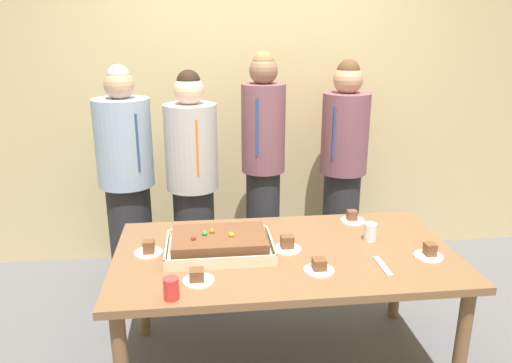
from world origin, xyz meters
name	(u,v)px	position (x,y,z in m)	size (l,w,h in m)	color
interior_back_panel	(253,76)	(0.00, 1.60, 1.50)	(8.00, 0.12, 3.00)	#CCB784
party_table	(285,264)	(0.00, 0.00, 0.65)	(1.81, 0.98, 0.73)	brown
sheet_cake	(219,244)	(-0.35, 0.03, 0.77)	(0.57, 0.40, 0.12)	beige
plated_slice_near_left	(429,253)	(0.74, -0.15, 0.75)	(0.15, 0.15, 0.07)	white
plated_slice_near_right	(198,278)	(-0.47, -0.28, 0.75)	(0.15, 0.15, 0.06)	white
plated_slice_far_left	(149,250)	(-0.72, 0.05, 0.75)	(0.15, 0.15, 0.08)	white
plated_slice_far_right	(287,245)	(0.02, 0.02, 0.75)	(0.15, 0.15, 0.08)	white
plated_slice_center_front	(319,267)	(0.13, -0.24, 0.75)	(0.15, 0.15, 0.06)	white
plated_slice_center_back	(352,218)	(0.49, 0.37, 0.75)	(0.15, 0.15, 0.07)	white
drink_cup_nearest	(171,288)	(-0.58, -0.42, 0.78)	(0.07, 0.07, 0.10)	red
drink_cup_middle	(370,232)	(0.50, 0.09, 0.78)	(0.07, 0.07, 0.10)	white
cake_server_utensil	(383,266)	(0.46, -0.23, 0.73)	(0.03, 0.20, 0.01)	silver
person_serving_front	(263,167)	(0.01, 1.04, 0.91)	(0.31, 0.31, 1.72)	#28282D
person_green_shirt_behind	(343,165)	(0.66, 1.18, 0.86)	(0.36, 0.36, 1.65)	#28282D
person_striped_tie_right	(193,185)	(-0.50, 0.88, 0.83)	(0.35, 0.35, 1.61)	#28282D
person_back_corner	(127,183)	(-0.95, 0.94, 0.84)	(0.38, 0.38, 1.65)	#28282D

